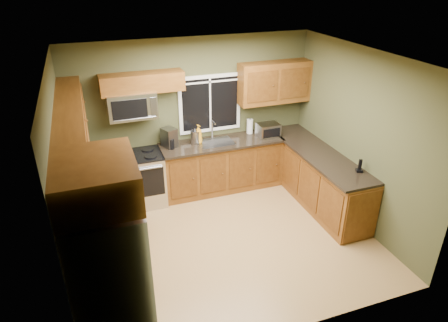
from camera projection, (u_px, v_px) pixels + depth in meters
floor at (229, 239)px, 6.04m from camera, size 4.20×4.20×0.00m
ceiling at (230, 59)px, 4.83m from camera, size 4.20×4.20×0.00m
back_wall at (193, 116)px, 6.95m from camera, size 4.20×0.00×4.20m
front_wall at (292, 235)px, 3.91m from camera, size 4.20×0.00×4.20m
left_wall at (66, 185)px, 4.80m from camera, size 0.00×3.60×3.60m
right_wall at (359, 139)px, 6.06m from camera, size 0.00×3.60×3.60m
window at (210, 104)px, 6.94m from camera, size 1.12×0.03×1.02m
base_cabinets_left at (99, 220)px, 5.70m from camera, size 0.60×2.65×0.90m
countertop_left at (96, 192)px, 5.49m from camera, size 0.65×2.65×0.04m
base_cabinets_back at (222, 166)px, 7.22m from camera, size 2.17×0.60×0.90m
countertop_back at (222, 143)px, 6.99m from camera, size 2.17×0.65×0.04m
base_cabinets_peninsula at (316, 178)px, 6.83m from camera, size 0.60×2.52×0.90m
countertop_peninsula at (318, 153)px, 6.62m from camera, size 0.65×2.50×0.04m
upper_cabinets_left at (72, 130)px, 5.03m from camera, size 0.33×2.65×0.72m
upper_cabinets_back_left at (142, 83)px, 6.24m from camera, size 1.30×0.33×0.30m
upper_cabinets_back_right at (274, 82)px, 7.02m from camera, size 1.30×0.33×0.72m
upper_cabinet_over_fridge at (95, 181)px, 3.51m from camera, size 0.72×0.90×0.38m
refrigerator at (112, 278)px, 4.02m from camera, size 0.74×0.90×1.80m
range at (141, 179)px, 6.75m from camera, size 0.76×0.69×0.94m
microwave at (132, 105)px, 6.30m from camera, size 0.76×0.41×0.42m
sink at (216, 142)px, 6.96m from camera, size 0.60×0.42×0.36m
toaster_oven at (268, 130)px, 7.15m from camera, size 0.39×0.31×0.24m
coffee_maker at (169, 138)px, 6.72m from camera, size 0.28×0.32×0.33m
kettle at (195, 136)px, 6.86m from camera, size 0.18×0.18×0.29m
paper_towel_roll at (250, 126)px, 7.28m from camera, size 0.14×0.14×0.29m
soap_bottle_a at (198, 134)px, 6.86m from camera, size 0.16×0.16×0.33m
soap_bottle_c at (196, 136)px, 6.98m from camera, size 0.17×0.17×0.17m
cordless_phone at (359, 168)px, 5.95m from camera, size 0.12×0.12×0.20m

